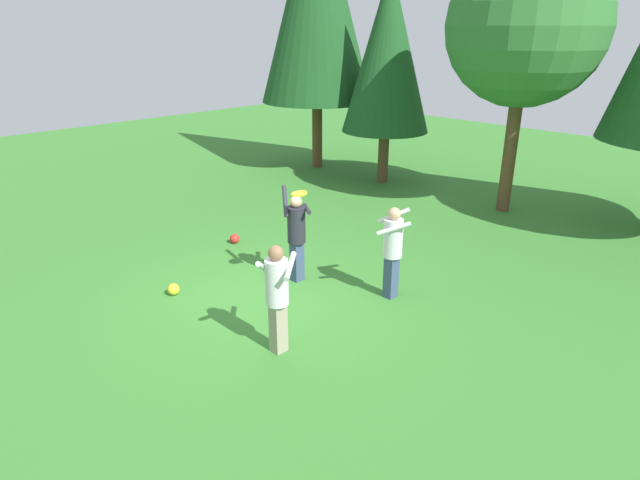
{
  "coord_description": "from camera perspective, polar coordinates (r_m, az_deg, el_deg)",
  "views": [
    {
      "loc": [
        6.84,
        -5.53,
        4.59
      ],
      "look_at": [
        0.61,
        0.79,
        1.05
      ],
      "focal_mm": 30.22,
      "sensor_mm": 36.0,
      "label": 1
    }
  ],
  "objects": [
    {
      "name": "ball_yellow",
      "position": [
        10.24,
        -15.25,
        -5.05
      ],
      "size": [
        0.22,
        0.22,
        0.22
      ],
      "primitive_type": "sphere",
      "color": "yellow",
      "rests_on": "ground_plane"
    },
    {
      "name": "tree_center",
      "position": [
        14.52,
        21.02,
        20.35
      ],
      "size": [
        3.8,
        3.8,
        6.49
      ],
      "color": "brown",
      "rests_on": "ground_plane"
    },
    {
      "name": "person_bystander",
      "position": [
        9.52,
        7.7,
        -0.52
      ],
      "size": [
        0.75,
        0.73,
        1.71
      ],
      "rotation": [
        0.0,
        0.0,
        -2.47
      ],
      "color": "#38476B",
      "rests_on": "ground_plane"
    },
    {
      "name": "tree_left",
      "position": [
        16.65,
        7.2,
        19.2
      ],
      "size": [
        2.61,
        2.61,
        6.24
      ],
      "color": "brown",
      "rests_on": "ground_plane"
    },
    {
      "name": "frisbee",
      "position": [
        9.3,
        -2.2,
        4.93
      ],
      "size": [
        0.37,
        0.37,
        0.05
      ],
      "color": "yellow"
    },
    {
      "name": "person_thrower",
      "position": [
        10.08,
        -2.51,
        0.97
      ],
      "size": [
        0.68,
        0.67,
        1.88
      ],
      "rotation": [
        0.0,
        0.0,
        -0.63
      ],
      "color": "#38476B",
      "rests_on": "ground_plane"
    },
    {
      "name": "person_catcher",
      "position": [
        7.86,
        -4.57,
        -5.33
      ],
      "size": [
        0.72,
        0.74,
        1.72
      ],
      "rotation": [
        0.0,
        0.0,
        2.21
      ],
      "color": "gray",
      "rests_on": "ground_plane"
    },
    {
      "name": "ball_red",
      "position": [
        12.33,
        -9.03,
        0.15
      ],
      "size": [
        0.22,
        0.22,
        0.22
      ],
      "primitive_type": "sphere",
      "color": "red",
      "rests_on": "ground_plane"
    },
    {
      "name": "ground_plane",
      "position": [
        9.92,
        -5.72,
        -5.93
      ],
      "size": [
        40.0,
        40.0,
        0.0
      ],
      "primitive_type": "plane",
      "color": "#387A2D"
    }
  ]
}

